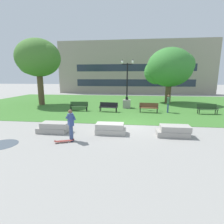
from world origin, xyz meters
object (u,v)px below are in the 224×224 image
Objects in this scene: park_bench_near_left at (149,107)px; person_bystander_near_lawn at (168,103)px; concrete_block_left at (110,129)px; park_bench_far_right at (207,108)px; park_bench_far_left at (79,106)px; concrete_block_center at (54,128)px; lamp_post_center at (127,98)px; skateboard at (64,141)px; person_skateboarder at (71,123)px; park_bench_near_right at (109,106)px; concrete_block_right at (174,131)px.

park_bench_near_left is 1.87m from person_bystander_near_lawn.
park_bench_far_right is at bearing 39.36° from concrete_block_left.
concrete_block_left is 0.98× the size of park_bench_far_right.
park_bench_near_left is at bearing -176.23° from person_bystander_near_lawn.
park_bench_far_right is (12.21, -0.12, 0.00)m from park_bench_far_left.
park_bench_far_left is (-0.56, 6.97, 0.23)m from concrete_block_center.
lamp_post_center is (-2.19, 2.21, 0.53)m from park_bench_near_left.
lamp_post_center reaches higher than concrete_block_center.
skateboard is 11.18m from lamp_post_center.
person_skateboarder is at bearing -104.00° from lamp_post_center.
concrete_block_left is 8.38m from person_bystander_near_lawn.
concrete_block_left is 1.05× the size of person_bystander_near_lawn.
park_bench_near_left reaches higher than concrete_block_left.
concrete_block_center is 1.03× the size of park_bench_near_right.
person_bystander_near_lawn is at bearing 55.95° from concrete_block_left.
park_bench_far_left is at bearing 138.60° from concrete_block_right.
person_bystander_near_lawn is at bearing -27.53° from lamp_post_center.
person_bystander_near_lawn reaches higher than concrete_block_right.
park_bench_far_left is (-7.77, 6.85, 0.23)m from concrete_block_right.
park_bench_far_left is 5.25m from lamp_post_center.
person_skateboarder is at bearing 48.62° from skateboard.
lamp_post_center is at bearing 65.55° from concrete_block_center.
park_bench_near_left is at bearing 59.78° from person_skateboarder.
person_skateboarder reaches higher than park_bench_near_right.
concrete_block_right is 1.82× the size of skateboard.
concrete_block_left is 0.97× the size of concrete_block_right.
person_skateboarder is 10.65m from person_bystander_near_lawn.
concrete_block_right is 9.58m from lamp_post_center.
skateboard is 8.76m from park_bench_far_left.
concrete_block_left reaches higher than skateboard.
park_bench_far_right reaches higher than concrete_block_center.
skateboard is (-0.28, -0.32, -0.89)m from person_skateboarder.
person_skateboarder is (-1.93, -1.43, 0.67)m from concrete_block_left.
park_bench_far_left is 1.07× the size of person_bystander_near_lawn.
park_bench_near_left is 0.35× the size of lamp_post_center.
park_bench_near_left is at bearing 59.31° from skateboard.
person_bystander_near_lawn is (8.74, 0.12, 0.44)m from park_bench_far_left.
person_skateboarder reaches higher than concrete_block_left.
skateboard is at bearing -120.69° from park_bench_near_left.
concrete_block_center is 1.11× the size of person_skateboarder.
person_bystander_near_lawn is at bearing 82.03° from concrete_block_right.
park_bench_near_left and park_bench_far_left have the same top height.
park_bench_far_right is at bearing -1.27° from park_bench_near_left.
concrete_block_right is 6.16m from skateboard.
lamp_post_center is at bearing 134.78° from park_bench_near_left.
concrete_block_center is 10.85m from person_bystander_near_lawn.
park_bench_near_left is at bearing 47.60° from concrete_block_center.
person_bystander_near_lawn is at bearing 3.77° from park_bench_near_left.
skateboard is 0.55× the size of park_bench_near_right.
concrete_block_right is at bearing -83.00° from park_bench_near_left.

